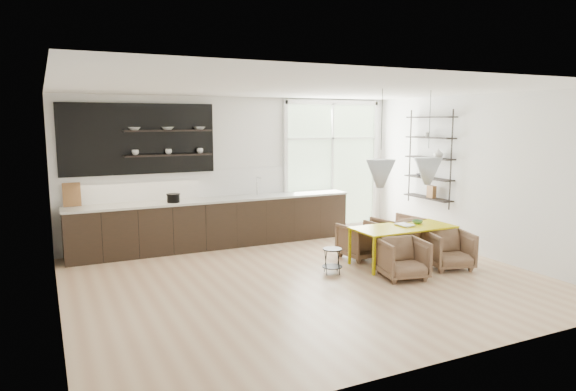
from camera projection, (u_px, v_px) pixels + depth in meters
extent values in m
cube|color=#D9B58D|center=(308.00, 280.00, 7.91)|extent=(7.00, 6.00, 0.01)
cube|color=white|center=(239.00, 170.00, 10.37)|extent=(7.00, 0.02, 2.90)
cube|color=white|center=(53.00, 203.00, 6.20)|extent=(0.02, 6.00, 2.90)
cube|color=white|center=(480.00, 176.00, 9.20)|extent=(0.02, 6.00, 2.90)
cube|color=white|center=(309.00, 89.00, 7.49)|extent=(7.00, 6.00, 0.01)
cube|color=#B2D1A5|center=(331.00, 166.00, 11.27)|extent=(2.20, 0.02, 2.70)
cube|color=silver|center=(332.00, 166.00, 11.24)|extent=(2.30, 0.08, 2.80)
cone|color=silver|center=(380.00, 174.00, 7.63)|extent=(0.44, 0.44, 0.42)
cone|color=silver|center=(428.00, 171.00, 8.02)|extent=(0.44, 0.44, 0.42)
cylinder|color=black|center=(382.00, 119.00, 7.52)|extent=(0.01, 0.01, 0.89)
cylinder|color=black|center=(430.00, 119.00, 7.90)|extent=(0.01, 0.01, 0.89)
cube|color=black|center=(216.00, 224.00, 9.96)|extent=(5.50, 0.65, 0.90)
cube|color=beige|center=(216.00, 200.00, 9.90)|extent=(5.54, 0.69, 0.04)
cube|color=white|center=(211.00, 184.00, 10.14)|extent=(5.50, 0.02, 0.55)
cube|color=black|center=(139.00, 139.00, 9.41)|extent=(2.80, 0.06, 1.30)
cube|color=black|center=(168.00, 131.00, 9.47)|extent=(1.60, 0.28, 0.03)
cube|color=black|center=(169.00, 155.00, 9.54)|extent=(1.60, 0.28, 0.03)
cube|color=#8F5E34|center=(72.00, 195.00, 8.98)|extent=(0.30, 0.10, 0.42)
cylinder|color=silver|center=(257.00, 186.00, 10.34)|extent=(0.02, 0.02, 0.40)
imported|color=white|center=(134.00, 129.00, 9.21)|extent=(0.22, 0.22, 0.05)
imported|color=white|center=(168.00, 128.00, 9.47)|extent=(0.22, 0.22, 0.05)
imported|color=white|center=(199.00, 128.00, 9.73)|extent=(0.22, 0.22, 0.05)
imported|color=white|center=(135.00, 152.00, 9.27)|extent=(0.12, 0.12, 0.10)
imported|color=white|center=(168.00, 152.00, 9.53)|extent=(0.12, 0.12, 0.10)
imported|color=white|center=(200.00, 151.00, 9.79)|extent=(0.12, 0.12, 0.10)
cylinder|color=black|center=(173.00, 199.00, 9.45)|extent=(0.23, 0.23, 0.14)
cube|color=black|center=(451.00, 160.00, 9.64)|extent=(0.02, 0.02, 1.90)
cube|color=black|center=(410.00, 156.00, 10.71)|extent=(0.02, 0.02, 1.90)
cube|color=black|center=(428.00, 198.00, 10.29)|extent=(0.26, 1.20, 0.02)
cube|color=black|center=(429.00, 178.00, 10.24)|extent=(0.26, 1.20, 0.02)
cube|color=black|center=(429.00, 158.00, 10.18)|extent=(0.26, 1.20, 0.02)
cube|color=black|center=(430.00, 138.00, 10.12)|extent=(0.26, 1.20, 0.03)
cube|color=black|center=(431.00, 117.00, 10.06)|extent=(0.26, 1.20, 0.03)
imported|color=white|center=(438.00, 153.00, 9.94)|extent=(0.18, 0.18, 0.19)
imported|color=#333338|center=(422.00, 175.00, 10.41)|extent=(0.22, 0.22, 0.05)
imported|color=white|center=(427.00, 135.00, 10.20)|extent=(0.10, 0.10, 0.09)
cube|color=#8F5E34|center=(431.00, 192.00, 10.18)|extent=(0.10, 0.18, 0.24)
cube|color=#C9B903|center=(403.00, 227.00, 8.74)|extent=(1.77, 0.80, 0.03)
cube|color=#C9B903|center=(374.00, 256.00, 8.11)|extent=(0.04, 0.04, 0.62)
cube|color=#C9B903|center=(350.00, 246.00, 8.75)|extent=(0.04, 0.04, 0.62)
cube|color=#C9B903|center=(455.00, 245.00, 8.83)|extent=(0.04, 0.04, 0.62)
cube|color=#C9B903|center=(427.00, 237.00, 9.47)|extent=(0.04, 0.04, 0.62)
imported|color=brown|center=(361.00, 240.00, 9.14)|extent=(0.73, 0.75, 0.64)
imported|color=brown|center=(397.00, 234.00, 9.52)|extent=(0.83, 0.85, 0.69)
imported|color=brown|center=(403.00, 259.00, 7.96)|extent=(0.79, 0.81, 0.62)
imported|color=brown|center=(449.00, 250.00, 8.50)|extent=(0.83, 0.84, 0.63)
cylinder|color=black|center=(332.00, 249.00, 8.19)|extent=(0.31, 0.31, 0.02)
cylinder|color=black|center=(332.00, 267.00, 8.23)|extent=(0.33, 0.33, 0.01)
cylinder|color=black|center=(338.00, 260.00, 8.31)|extent=(0.01, 0.01, 0.40)
cylinder|color=black|center=(326.00, 259.00, 8.33)|extent=(0.01, 0.01, 0.40)
cylinder|color=black|center=(326.00, 263.00, 8.12)|extent=(0.01, 0.01, 0.40)
cylinder|color=black|center=(339.00, 263.00, 8.11)|extent=(0.01, 0.01, 0.40)
imported|color=white|center=(400.00, 226.00, 8.75)|extent=(0.24, 0.31, 0.03)
imported|color=#437446|center=(417.00, 222.00, 8.99)|extent=(0.20, 0.20, 0.06)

